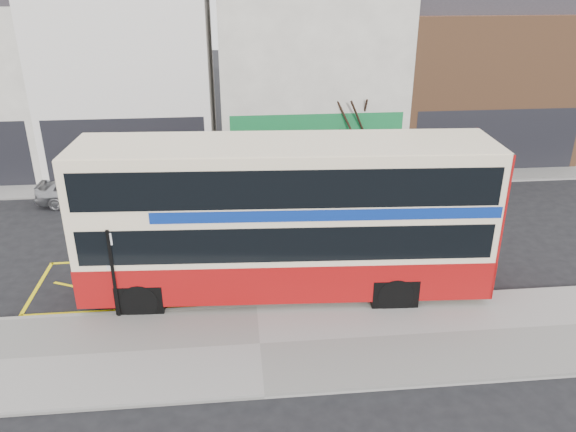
{
  "coord_description": "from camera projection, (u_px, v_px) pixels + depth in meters",
  "views": [
    {
      "loc": [
        -0.49,
        -14.82,
        9.42
      ],
      "look_at": [
        1.2,
        2.0,
        1.99
      ],
      "focal_mm": 35.0,
      "sensor_mm": 36.0,
      "label": 1
    }
  ],
  "objects": [
    {
      "name": "kerb",
      "position": [
        257.0,
        307.0,
        16.96
      ],
      "size": [
        40.0,
        0.15,
        0.15
      ],
      "primitive_type": "cube",
      "color": "gray",
      "rests_on": "ground"
    },
    {
      "name": "car_grey",
      "position": [
        196.0,
        182.0,
        25.08
      ],
      "size": [
        4.6,
        2.33,
        1.45
      ],
      "primitive_type": "imported",
      "rotation": [
        0.0,
        0.0,
        1.76
      ],
      "color": "#36373C",
      "rests_on": "ground"
    },
    {
      "name": "far_pavement",
      "position": [
        245.0,
        179.0,
        27.32
      ],
      "size": [
        50.0,
        3.0,
        0.15
      ],
      "primitive_type": "cube",
      "color": "gray",
      "rests_on": "ground"
    },
    {
      "name": "street_tree_right",
      "position": [
        352.0,
        108.0,
        26.72
      ],
      "size": [
        2.31,
        2.31,
        4.98
      ],
      "color": "black",
      "rests_on": "ground"
    },
    {
      "name": "terrace_green_shop",
      "position": [
        307.0,
        61.0,
        29.26
      ],
      "size": [
        9.0,
        8.01,
        11.3
      ],
      "color": "silver",
      "rests_on": "ground"
    },
    {
      "name": "car_white",
      "position": [
        373.0,
        173.0,
        26.39
      ],
      "size": [
        4.95,
        2.95,
        1.34
      ],
      "primitive_type": "imported",
      "rotation": [
        0.0,
        0.0,
        1.33
      ],
      "color": "white",
      "rests_on": "ground"
    },
    {
      "name": "double_decker_bus",
      "position": [
        287.0,
        217.0,
        16.94
      ],
      "size": [
        12.39,
        3.5,
        4.89
      ],
      "rotation": [
        0.0,
        0.0,
        -0.06
      ],
      "color": "#FAE5BE",
      "rests_on": "ground"
    },
    {
      "name": "road_markings",
      "position": [
        254.0,
        276.0,
        18.79
      ],
      "size": [
        14.0,
        3.4,
        0.01
      ],
      "primitive_type": null,
      "color": "yellow",
      "rests_on": "ground"
    },
    {
      "name": "pavement",
      "position": [
        260.0,
        346.0,
        15.21
      ],
      "size": [
        40.0,
        4.0,
        0.15
      ],
      "primitive_type": "cube",
      "color": "gray",
      "rests_on": "ground"
    },
    {
      "name": "bus_stop_post",
      "position": [
        114.0,
        265.0,
        15.76
      ],
      "size": [
        0.69,
        0.14,
        2.76
      ],
      "rotation": [
        0.0,
        0.0,
        0.13
      ],
      "color": "black",
      "rests_on": "pavement"
    },
    {
      "name": "ground",
      "position": [
        256.0,
        302.0,
        17.33
      ],
      "size": [
        120.0,
        120.0,
        0.0
      ],
      "primitive_type": "plane",
      "color": "black",
      "rests_on": "ground"
    },
    {
      "name": "terrace_right",
      "position": [
        472.0,
        68.0,
        30.28
      ],
      "size": [
        9.0,
        8.01,
        10.3
      ],
      "color": "brown",
      "rests_on": "ground"
    },
    {
      "name": "car_silver",
      "position": [
        85.0,
        189.0,
        24.35
      ],
      "size": [
        4.12,
        1.85,
        1.37
      ],
      "primitive_type": "imported",
      "rotation": [
        0.0,
        0.0,
        1.51
      ],
      "color": "#9E9FA3",
      "rests_on": "ground"
    },
    {
      "name": "terrace_left",
      "position": [
        131.0,
        58.0,
        28.34
      ],
      "size": [
        8.0,
        8.01,
        11.8
      ],
      "color": "white",
      "rests_on": "ground"
    }
  ]
}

